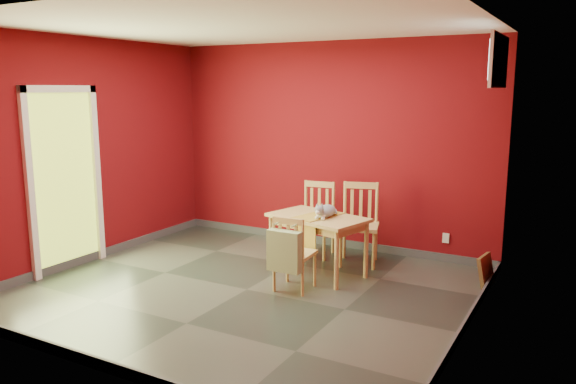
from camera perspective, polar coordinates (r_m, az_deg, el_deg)
The scene contains 13 objects.
ground at distance 6.04m, azimuth -4.20°, elevation -9.84°, with size 4.50×4.50×0.00m, color #2D342D.
room_shell at distance 6.03m, azimuth -4.21°, elevation -9.39°, with size 4.50×4.50×4.50m.
doorway at distance 6.95m, azimuth -21.80°, elevation 1.70°, with size 0.06×1.01×2.13m.
window at distance 5.81m, azimuth 20.59°, elevation 12.33°, with size 0.05×0.90×0.50m.
outlet_plate at distance 7.12m, azimuth 15.74°, elevation -4.53°, with size 0.08×0.01×0.12m, color silver.
dining_table at distance 6.37m, azimuth 3.05°, elevation -3.18°, with size 1.21×0.89×0.68m.
table_runner at distance 6.27m, azimuth 2.64°, elevation -3.06°, with size 0.44×0.69×0.32m.
chair_far_left at distance 7.13m, azimuth 2.84°, elevation -2.67°, with size 0.49×0.49×0.93m.
chair_far_right at distance 6.83m, azimuth 7.26°, elevation -3.12°, with size 0.57×0.57×0.98m.
chair_near at distance 5.89m, azimuth 0.53°, elevation -6.13°, with size 0.40×0.40×0.81m.
tote_bag at distance 5.69m, azimuth -0.37°, elevation -6.02°, with size 0.36×0.21×0.49m.
cat at distance 6.27m, azimuth 3.87°, elevation -1.70°, with size 0.20×0.39×0.19m, color slate, non-canonical shape.
picture_frame at distance 6.43m, azimuth 19.45°, elevation -7.57°, with size 0.16×0.35×0.34m.
Camera 1 is at (3.12, -4.73, 2.10)m, focal length 35.00 mm.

